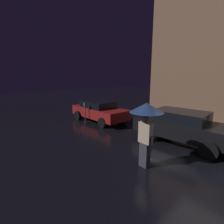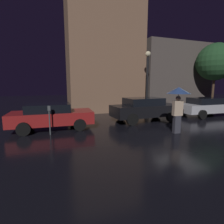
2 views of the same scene
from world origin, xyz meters
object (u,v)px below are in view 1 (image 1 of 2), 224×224
parked_car_black (183,126)px  parking_meter (85,111)px  parked_car_red (99,110)px  pedestrian_with_umbrella (146,117)px

parked_car_black → parking_meter: parked_car_black is taller
parked_car_red → parked_car_black: parked_car_black is taller
parked_car_red → parked_car_black: bearing=3.8°
parked_car_red → pedestrian_with_umbrella: (5.54, -2.73, 1.00)m
parked_car_red → parking_meter: 1.07m
parked_car_black → pedestrian_with_umbrella: size_ratio=2.01×
pedestrian_with_umbrella → parking_meter: size_ratio=1.62×
parked_car_red → pedestrian_with_umbrella: 6.25m
pedestrian_with_umbrella → parked_car_black: bearing=-84.4°
parking_meter → parked_car_black: bearing=12.3°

